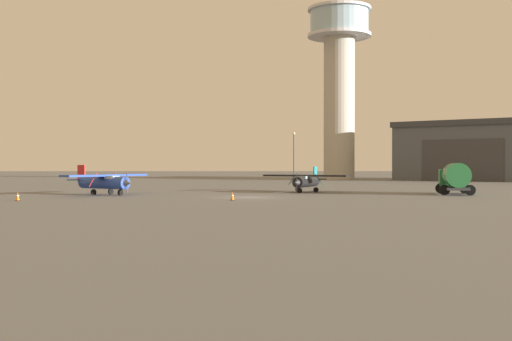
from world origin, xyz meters
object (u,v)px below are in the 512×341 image
object	(u,v)px
traffic_cone_near_left	(232,196)
traffic_cone_mid_apron	(18,196)
control_tower	(339,72)
airplane_blue	(103,181)
light_post_west	(294,152)
airplane_black	(307,180)
truck_fuel_tanker_green	(455,177)

from	to	relation	value
traffic_cone_near_left	traffic_cone_mid_apron	world-z (taller)	traffic_cone_mid_apron
control_tower	airplane_blue	xyz separation A→B (m)	(-31.35, -61.55, -19.39)
traffic_cone_near_left	control_tower	bearing A→B (deg)	75.15
traffic_cone_near_left	light_post_west	bearing A→B (deg)	80.59
traffic_cone_near_left	traffic_cone_mid_apron	xyz separation A→B (m)	(-17.21, -0.43, 0.02)
control_tower	airplane_black	distance (m)	60.57
airplane_black	airplane_blue	world-z (taller)	airplane_blue
traffic_cone_mid_apron	truck_fuel_tanker_green	bearing A→B (deg)	14.58
light_post_west	airplane_black	bearing A→B (deg)	-92.11
airplane_black	traffic_cone_mid_apron	bearing A→B (deg)	-34.75
airplane_black	traffic_cone_near_left	xyz separation A→B (m)	(-7.36, -14.59, -0.91)
traffic_cone_near_left	airplane_blue	bearing A→B (deg)	143.68
control_tower	traffic_cone_near_left	xyz separation A→B (m)	(-18.77, -70.80, -20.39)
airplane_blue	light_post_west	distance (m)	48.75
airplane_black	traffic_cone_mid_apron	xyz separation A→B (m)	(-24.57, -15.02, -0.89)
control_tower	traffic_cone_near_left	size ratio (longest dim) A/B	54.34
control_tower	traffic_cone_mid_apron	xyz separation A→B (m)	(-35.97, -71.23, -20.37)
traffic_cone_near_left	traffic_cone_mid_apron	size ratio (longest dim) A/B	0.94
airplane_black	truck_fuel_tanker_green	world-z (taller)	truck_fuel_tanker_green
airplane_black	traffic_cone_mid_apron	size ratio (longest dim) A/B	12.15
airplane_blue	truck_fuel_tanker_green	bearing A→B (deg)	36.71
airplane_black	traffic_cone_near_left	distance (m)	16.37
control_tower	traffic_cone_mid_apron	distance (m)	82.35
control_tower	traffic_cone_mid_apron	size ratio (longest dim) A/B	51.17
traffic_cone_mid_apron	airplane_blue	bearing A→B (deg)	64.49
control_tower	truck_fuel_tanker_green	size ratio (longest dim) A/B	5.53
light_post_west	traffic_cone_near_left	world-z (taller)	light_post_west
airplane_black	truck_fuel_tanker_green	distance (m)	14.79
airplane_black	light_post_west	bearing A→B (deg)	-158.29
truck_fuel_tanker_green	light_post_west	world-z (taller)	light_post_west
airplane_blue	traffic_cone_mid_apron	xyz separation A→B (m)	(-4.62, -9.68, -0.98)
airplane_blue	control_tower	bearing A→B (deg)	99.15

